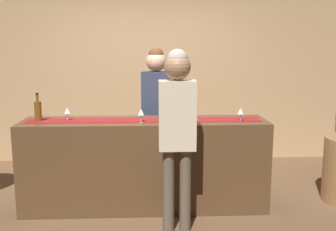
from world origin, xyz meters
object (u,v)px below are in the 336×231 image
at_px(wine_glass_mid_counter, 241,112).
at_px(customer_sipping, 177,121).
at_px(wine_bottle_green, 162,110).
at_px(wine_glass_far_end, 67,111).
at_px(wine_bottle_amber, 38,111).
at_px(bartender, 156,102).
at_px(wine_glass_near_customer, 141,112).

distance_m(wine_glass_mid_counter, customer_sipping, 0.85).
relative_size(wine_bottle_green, wine_glass_far_end, 2.10).
distance_m(wine_bottle_amber, wine_glass_mid_counter, 2.13).
xyz_separation_m(wine_bottle_amber, wine_glass_mid_counter, (2.13, -0.10, -0.01)).
bearing_deg(wine_glass_far_end, bartender, 30.64).
bearing_deg(customer_sipping, wine_bottle_amber, 157.90).
bearing_deg(wine_glass_far_end, wine_bottle_green, -3.45).
relative_size(wine_bottle_amber, wine_glass_mid_counter, 2.10).
bearing_deg(customer_sipping, wine_glass_mid_counter, 34.72).
xyz_separation_m(wine_bottle_amber, wine_glass_near_customer, (1.08, -0.11, -0.01)).
relative_size(wine_bottle_amber, customer_sipping, 0.17).
xyz_separation_m(bartender, customer_sipping, (0.17, -1.17, -0.00)).
height_order(wine_bottle_green, bartender, bartender).
distance_m(bartender, customer_sipping, 1.19).
relative_size(wine_glass_near_customer, bartender, 0.08).
bearing_deg(bartender, wine_bottle_amber, 33.33).
distance_m(wine_glass_far_end, bartender, 1.11).
relative_size(wine_glass_near_customer, customer_sipping, 0.08).
relative_size(wine_bottle_green, wine_glass_mid_counter, 2.10).
bearing_deg(customer_sipping, bartender, 98.59).
bearing_deg(bartender, wine_glass_mid_counter, 150.00).
distance_m(wine_bottle_green, wine_glass_far_end, 1.00).
height_order(wine_glass_near_customer, wine_glass_far_end, same).
bearing_deg(wine_bottle_green, wine_glass_mid_counter, -4.34).
height_order(wine_bottle_amber, wine_glass_far_end, wine_bottle_amber).
relative_size(wine_bottle_amber, wine_glass_far_end, 2.10).
distance_m(wine_glass_far_end, customer_sipping, 1.28).
relative_size(wine_bottle_green, customer_sipping, 0.17).
distance_m(wine_bottle_amber, wine_glass_near_customer, 1.09).
distance_m(wine_glass_near_customer, bartender, 0.72).
xyz_separation_m(wine_bottle_green, wine_bottle_amber, (-1.30, 0.04, 0.00)).
relative_size(wine_glass_mid_counter, wine_glass_far_end, 1.00).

